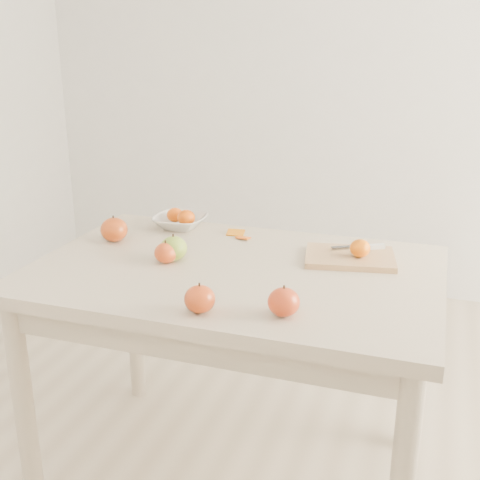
% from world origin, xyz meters
% --- Properties ---
extents(ground, '(3.50, 3.50, 0.00)m').
position_xyz_m(ground, '(0.00, 0.00, 0.00)').
color(ground, '#C6B293').
rests_on(ground, ground).
extents(table, '(1.20, 0.80, 0.75)m').
position_xyz_m(table, '(0.00, 0.00, 0.65)').
color(table, beige).
rests_on(table, ground).
extents(cutting_board, '(0.30, 0.24, 0.02)m').
position_xyz_m(cutting_board, '(0.31, 0.17, 0.76)').
color(cutting_board, tan).
rests_on(cutting_board, table).
extents(board_tangerine, '(0.06, 0.06, 0.05)m').
position_xyz_m(board_tangerine, '(0.34, 0.16, 0.80)').
color(board_tangerine, '#E26307').
rests_on(board_tangerine, cutting_board).
extents(fruit_bowl, '(0.18, 0.18, 0.05)m').
position_xyz_m(fruit_bowl, '(-0.31, 0.31, 0.77)').
color(fruit_bowl, silver).
rests_on(fruit_bowl, table).
extents(bowl_tangerine_near, '(0.06, 0.06, 0.05)m').
position_xyz_m(bowl_tangerine_near, '(-0.34, 0.32, 0.79)').
color(bowl_tangerine_near, '#DE4807').
rests_on(bowl_tangerine_near, fruit_bowl).
extents(bowl_tangerine_far, '(0.06, 0.06, 0.06)m').
position_xyz_m(bowl_tangerine_far, '(-0.28, 0.29, 0.79)').
color(bowl_tangerine_far, '#D75407').
rests_on(bowl_tangerine_far, fruit_bowl).
extents(orange_peel_a, '(0.07, 0.05, 0.01)m').
position_xyz_m(orange_peel_a, '(-0.10, 0.30, 0.75)').
color(orange_peel_a, orange).
rests_on(orange_peel_a, table).
extents(orange_peel_b, '(0.05, 0.04, 0.01)m').
position_xyz_m(orange_peel_b, '(-0.06, 0.26, 0.75)').
color(orange_peel_b, '#E15A0F').
rests_on(orange_peel_b, table).
extents(paring_knife, '(0.16, 0.08, 0.01)m').
position_xyz_m(paring_knife, '(0.36, 0.24, 0.78)').
color(paring_knife, white).
rests_on(paring_knife, cutting_board).
extents(apple_green, '(0.08, 0.08, 0.08)m').
position_xyz_m(apple_green, '(-0.20, 0.00, 0.79)').
color(apple_green, '#5E8815').
rests_on(apple_green, table).
extents(apple_red_b, '(0.07, 0.07, 0.06)m').
position_xyz_m(apple_red_b, '(-0.21, -0.03, 0.78)').
color(apple_red_b, '#97140A').
rests_on(apple_red_b, table).
extents(apple_red_c, '(0.08, 0.08, 0.07)m').
position_xyz_m(apple_red_c, '(0.02, -0.32, 0.79)').
color(apple_red_c, '#9A110B').
rests_on(apple_red_c, table).
extents(apple_red_e, '(0.08, 0.08, 0.07)m').
position_xyz_m(apple_red_e, '(0.22, -0.27, 0.79)').
color(apple_red_e, '#980506').
rests_on(apple_red_e, table).
extents(apple_red_a, '(0.09, 0.09, 0.08)m').
position_xyz_m(apple_red_a, '(-0.46, 0.10, 0.79)').
color(apple_red_a, maroon).
rests_on(apple_red_a, table).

